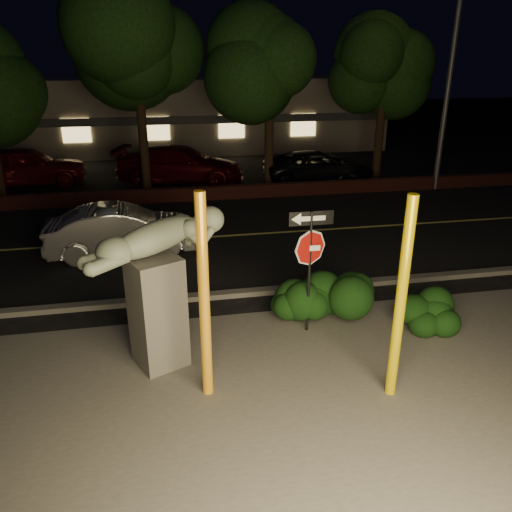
{
  "coord_description": "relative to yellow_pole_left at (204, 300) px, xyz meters",
  "views": [
    {
      "loc": [
        -1.91,
        -7.27,
        5.1
      ],
      "look_at": [
        -0.25,
        1.31,
        1.6
      ],
      "focal_mm": 35.0,
      "sensor_mm": 36.0,
      "label": 1
    }
  ],
  "objects": [
    {
      "name": "parked_car_darkred",
      "position": [
        0.35,
        14.81,
        -0.9
      ],
      "size": [
        5.79,
        3.44,
        1.57
      ],
      "primitive_type": "imported",
      "rotation": [
        0.0,
        0.0,
        1.33
      ],
      "color": "#46070E",
      "rests_on": "ground"
    },
    {
      "name": "tree_far_b",
      "position": [
        -1.1,
        13.72,
        4.36
      ],
      "size": [
        5.2,
        5.2,
        8.41
      ],
      "color": "black",
      "rests_on": "ground"
    },
    {
      "name": "brick_wall",
      "position": [
        1.4,
        11.82,
        -1.44
      ],
      "size": [
        40.0,
        0.35,
        0.5
      ],
      "primitive_type": "cube",
      "color": "#451A16",
      "rests_on": "ground"
    },
    {
      "name": "tree_far_c",
      "position": [
        3.9,
        13.32,
        3.97
      ],
      "size": [
        4.8,
        4.8,
        7.84
      ],
      "color": "black",
      "rests_on": "ground"
    },
    {
      "name": "silver_sedan",
      "position": [
        -1.64,
        6.64,
        -1.01
      ],
      "size": [
        4.18,
        1.68,
        1.35
      ],
      "primitive_type": "imported",
      "rotation": [
        0.0,
        0.0,
        1.63
      ],
      "color": "#B4B3B9",
      "rests_on": "ground"
    },
    {
      "name": "ground",
      "position": [
        1.4,
        10.52,
        -1.69
      ],
      "size": [
        90.0,
        90.0,
        0.0
      ],
      "primitive_type": "plane",
      "color": "black",
      "rests_on": "ground"
    },
    {
      "name": "streetlight",
      "position": [
        10.38,
        11.71,
        4.37
      ],
      "size": [
        1.54,
        0.45,
        10.19
      ],
      "rotation": [
        0.0,
        0.0,
        0.04
      ],
      "color": "#4C4C51",
      "rests_on": "ground"
    },
    {
      "name": "curb",
      "position": [
        1.4,
        3.42,
        -1.63
      ],
      "size": [
        80.0,
        0.25,
        0.12
      ],
      "primitive_type": "cube",
      "color": "#4C4944",
      "rests_on": "ground"
    },
    {
      "name": "parked_car_red",
      "position": [
        -6.07,
        15.59,
        -0.87
      ],
      "size": [
        4.95,
        2.33,
        1.64
      ],
      "primitive_type": "imported",
      "rotation": [
        0.0,
        0.0,
        1.66
      ],
      "color": "maroon",
      "rests_on": "ground"
    },
    {
      "name": "road",
      "position": [
        1.4,
        7.52,
        -1.68
      ],
      "size": [
        80.0,
        8.0,
        0.01
      ],
      "primitive_type": "cube",
      "color": "black",
      "rests_on": "ground"
    },
    {
      "name": "hedge_far_right",
      "position": [
        4.57,
        1.12,
        -1.23
      ],
      "size": [
        1.51,
        1.19,
        0.92
      ],
      "primitive_type": "ellipsoid",
      "rotation": [
        0.0,
        0.0,
        -0.32
      ],
      "color": "black",
      "rests_on": "ground"
    },
    {
      "name": "yellow_pole_right",
      "position": [
        2.91,
        -0.57,
        -0.02
      ],
      "size": [
        0.17,
        0.17,
        3.33
      ],
      "primitive_type": "cylinder",
      "color": "#D9BE07",
      "rests_on": "ground"
    },
    {
      "name": "hedge_center",
      "position": [
        2.42,
        2.13,
        -1.18
      ],
      "size": [
        2.15,
        1.47,
        1.02
      ],
      "primitive_type": "ellipsoid",
      "rotation": [
        0.0,
        0.0,
        -0.31
      ],
      "color": "black",
      "rests_on": "ground"
    },
    {
      "name": "parking_lot",
      "position": [
        1.4,
        17.52,
        -1.68
      ],
      "size": [
        40.0,
        12.0,
        0.01
      ],
      "primitive_type": "cube",
      "color": "black",
      "rests_on": "ground"
    },
    {
      "name": "hedge_right",
      "position": [
        2.89,
        1.87,
        -1.11
      ],
      "size": [
        2.01,
        1.56,
        1.16
      ],
      "primitive_type": "ellipsoid",
      "rotation": [
        0.0,
        0.0,
        -0.4
      ],
      "color": "black",
      "rests_on": "ground"
    },
    {
      "name": "yellow_pole_left",
      "position": [
        0.0,
        0.0,
        0.0
      ],
      "size": [
        0.17,
        0.17,
        3.38
      ],
      "primitive_type": "cylinder",
      "color": "yellow",
      "rests_on": "ground"
    },
    {
      "name": "patio",
      "position": [
        1.4,
        -0.48,
        -1.68
      ],
      "size": [
        14.0,
        6.0,
        0.02
      ],
      "primitive_type": "cube",
      "color": "#4C4944",
      "rests_on": "ground"
    },
    {
      "name": "building",
      "position": [
        1.4,
        25.5,
        0.31
      ],
      "size": [
        22.0,
        10.2,
        4.0
      ],
      "color": "#696254",
      "rests_on": "ground"
    },
    {
      "name": "lane_marking",
      "position": [
        1.4,
        7.52,
        -1.67
      ],
      "size": [
        80.0,
        0.12,
        0.0
      ],
      "primitive_type": "cube",
      "color": "#CBBD51",
      "rests_on": "road"
    },
    {
      "name": "sculpture",
      "position": [
        -0.69,
        1.05,
        -0.01
      ],
      "size": [
        2.46,
        1.6,
        2.72
      ],
      "rotation": [
        0.0,
        0.0,
        0.43
      ],
      "color": "#4C4944",
      "rests_on": "ground"
    },
    {
      "name": "parked_car_dark",
      "position": [
        6.22,
        13.84,
        -1.03
      ],
      "size": [
        4.84,
        2.35,
        1.33
      ],
      "primitive_type": "imported",
      "rotation": [
        0.0,
        0.0,
        1.54
      ],
      "color": "black",
      "rests_on": "ground"
    },
    {
      "name": "signpost",
      "position": [
        2.14,
        1.6,
        0.08
      ],
      "size": [
        0.84,
        0.06,
        2.49
      ],
      "rotation": [
        0.0,
        0.0,
        -0.0
      ],
      "color": "black",
      "rests_on": "ground"
    },
    {
      "name": "tree_far_d",
      "position": [
        8.9,
        13.82,
        3.73
      ],
      "size": [
        4.4,
        4.4,
        7.42
      ],
      "color": "black",
      "rests_on": "ground"
    }
  ]
}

